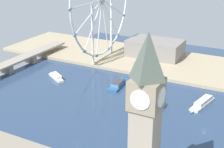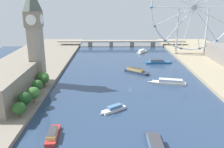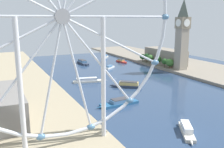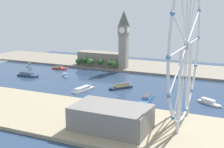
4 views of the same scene
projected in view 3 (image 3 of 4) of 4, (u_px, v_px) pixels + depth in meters
name	position (u px, v px, depth m)	size (l,w,h in m)	color
ground_plane	(116.00, 77.00, 288.54)	(402.10, 402.10, 0.00)	navy
riverbank_left	(192.00, 67.00, 337.65)	(90.00, 520.00, 3.00)	gray
riverbank_right	(7.00, 87.00, 238.78)	(90.00, 520.00, 3.00)	tan
clock_tower	(182.00, 34.00, 305.30)	(14.58, 14.58, 85.55)	gray
parliament_block	(165.00, 56.00, 354.92)	(22.00, 71.08, 20.50)	gray
tree_row_embankment	(155.00, 59.00, 345.21)	(13.95, 71.81, 12.96)	#513823
ferris_wheel	(62.00, 18.00, 114.57)	(121.62, 3.20, 122.73)	silver
tour_boat_0	(119.00, 102.00, 193.61)	(36.22, 11.16, 5.02)	#235684
tour_boat_1	(83.00, 62.00, 368.33)	(8.49, 35.33, 5.94)	#2D384C
tour_boat_2	(88.00, 80.00, 262.58)	(36.86, 13.40, 4.88)	beige
tour_boat_3	(128.00, 85.00, 242.73)	(28.52, 24.13, 5.98)	#2D384C
tour_boat_4	(187.00, 130.00, 145.61)	(18.47, 26.85, 5.14)	beige
tour_boat_5	(110.00, 67.00, 336.40)	(19.80, 16.26, 4.30)	white
tour_boat_6	(105.00, 56.00, 428.70)	(17.69, 17.80, 6.04)	beige
tour_boat_7	(121.00, 61.00, 381.62)	(7.34, 25.52, 4.85)	#B22D28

